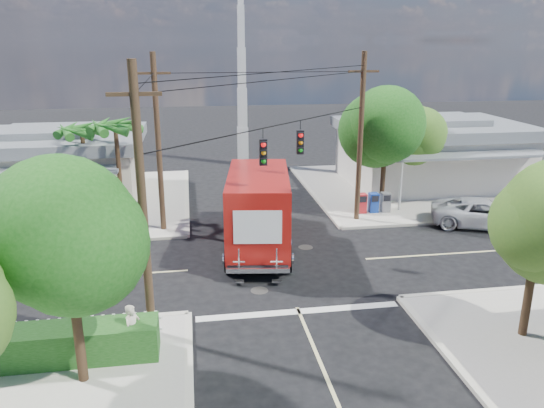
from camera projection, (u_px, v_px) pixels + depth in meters
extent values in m
plane|color=black|center=(279.00, 265.00, 23.45)|extent=(120.00, 120.00, 0.00)
cube|color=#ADA89C|center=(413.00, 188.00, 35.44)|extent=(14.00, 14.00, 0.14)
cube|color=beige|center=(311.00, 192.00, 34.40)|extent=(0.25, 14.00, 0.14)
cube|color=beige|center=(466.00, 221.00, 28.84)|extent=(14.00, 0.25, 0.14)
cube|color=#ADA89C|center=(70.00, 203.00, 32.17)|extent=(14.00, 14.00, 0.14)
cube|color=beige|center=(187.00, 198.00, 33.21)|extent=(0.25, 14.00, 0.14)
cube|color=beige|center=(41.00, 244.00, 25.56)|extent=(14.00, 0.25, 0.14)
cube|color=beige|center=(252.00, 200.00, 32.88)|extent=(0.12, 12.00, 0.01)
cube|color=beige|center=(488.00, 251.00, 24.93)|extent=(12.00, 0.12, 0.01)
cube|color=beige|center=(42.00, 280.00, 21.96)|extent=(12.00, 0.12, 0.01)
cube|color=silver|center=(299.00, 311.00, 19.39)|extent=(7.50, 0.40, 0.01)
cube|color=silver|center=(430.00, 158.00, 36.09)|extent=(11.00, 8.00, 3.40)
cube|color=gray|center=(433.00, 128.00, 35.48)|extent=(11.80, 8.80, 0.70)
cube|color=gray|center=(434.00, 120.00, 35.33)|extent=(6.05, 4.40, 0.50)
cube|color=gray|center=(468.00, 155.00, 31.11)|extent=(9.90, 1.80, 0.15)
cylinder|color=silver|center=(401.00, 186.00, 30.13)|extent=(0.12, 0.12, 2.90)
cylinder|color=silver|center=(542.00, 180.00, 31.44)|extent=(0.12, 0.12, 2.90)
cube|color=beige|center=(55.00, 171.00, 32.94)|extent=(10.00, 8.00, 3.20)
cube|color=gray|center=(52.00, 140.00, 32.37)|extent=(10.80, 8.80, 0.70)
cube|color=gray|center=(51.00, 132.00, 32.22)|extent=(5.50, 4.40, 0.50)
cube|color=gray|center=(32.00, 172.00, 27.99)|extent=(9.00, 1.80, 0.15)
cylinder|color=silver|center=(110.00, 197.00, 28.23)|extent=(0.12, 0.12, 2.70)
cube|color=silver|center=(243.00, 146.00, 41.95)|extent=(0.80, 0.80, 3.00)
cube|color=silver|center=(242.00, 108.00, 41.07)|extent=(0.70, 0.70, 3.00)
cube|color=silver|center=(242.00, 68.00, 40.18)|extent=(0.60, 0.60, 3.00)
cube|color=silver|center=(241.00, 26.00, 39.29)|extent=(0.50, 0.50, 3.00)
cylinder|color=#422D1C|center=(77.00, 322.00, 14.74)|extent=(0.28, 0.28, 3.71)
sphere|color=#175112|center=(67.00, 244.00, 14.05)|extent=(3.71, 3.71, 3.71)
sphere|color=#175112|center=(52.00, 234.00, 14.11)|extent=(3.02, 3.02, 3.02)
sphere|color=#175112|center=(79.00, 252.00, 13.85)|extent=(3.25, 3.25, 3.25)
cylinder|color=#422D1C|center=(383.00, 174.00, 30.29)|extent=(0.28, 0.28, 4.10)
sphere|color=#175112|center=(386.00, 129.00, 29.53)|extent=(4.10, 4.10, 4.10)
sphere|color=#175112|center=(378.00, 124.00, 29.59)|extent=(3.33, 3.33, 3.33)
sphere|color=#175112|center=(394.00, 132.00, 29.34)|extent=(3.58, 3.58, 3.58)
cylinder|color=#422D1C|center=(410.00, 168.00, 32.83)|extent=(0.28, 0.28, 3.58)
sphere|color=#406C23|center=(413.00, 132.00, 32.16)|extent=(3.58, 3.58, 3.58)
sphere|color=#406C23|center=(406.00, 128.00, 32.23)|extent=(2.91, 2.91, 2.91)
sphere|color=#406C23|center=(421.00, 135.00, 31.97)|extent=(3.14, 3.14, 3.14)
cylinder|color=#422D1C|center=(530.00, 287.00, 17.14)|extent=(0.28, 0.28, 3.46)
sphere|color=#406C23|center=(540.00, 224.00, 16.50)|extent=(3.46, 3.46, 3.46)
sphere|color=#406C23|center=(525.00, 216.00, 16.57)|extent=(2.81, 2.81, 2.81)
cylinder|color=#422D1C|center=(119.00, 173.00, 28.63)|extent=(0.24, 0.24, 5.00)
cone|color=#256C20|center=(133.00, 125.00, 27.99)|extent=(0.50, 2.06, 0.98)
cone|color=#256C20|center=(127.00, 123.00, 28.61)|extent=(1.92, 1.68, 0.98)
cone|color=#256C20|center=(113.00, 123.00, 28.66)|extent=(2.12, 0.95, 0.98)
cone|color=#256C20|center=(100.00, 124.00, 28.11)|extent=(1.34, 2.07, 0.98)
cone|color=#256C20|center=(98.00, 126.00, 27.37)|extent=(1.34, 2.07, 0.98)
cone|color=#256C20|center=(109.00, 128.00, 27.00)|extent=(2.12, 0.95, 0.98)
cone|color=#256C20|center=(125.00, 127.00, 27.28)|extent=(1.92, 1.68, 0.98)
cylinder|color=#422D1C|center=(86.00, 171.00, 29.80)|extent=(0.24, 0.24, 4.60)
cone|color=#256C20|center=(99.00, 129.00, 29.23)|extent=(0.50, 2.06, 0.98)
cone|color=#256C20|center=(94.00, 127.00, 29.84)|extent=(1.92, 1.68, 0.98)
cone|color=#256C20|center=(81.00, 127.00, 29.89)|extent=(2.12, 0.95, 0.98)
cone|color=#256C20|center=(68.00, 128.00, 29.34)|extent=(1.34, 2.07, 0.98)
cone|color=#256C20|center=(65.00, 130.00, 28.61)|extent=(1.34, 2.07, 0.98)
cone|color=#256C20|center=(75.00, 132.00, 28.24)|extent=(2.12, 0.95, 0.98)
cone|color=#256C20|center=(90.00, 131.00, 28.52)|extent=(1.92, 1.68, 0.98)
cylinder|color=#473321|center=(143.00, 209.00, 16.44)|extent=(0.28, 0.28, 9.00)
cube|color=#473321|center=(134.00, 94.00, 15.40)|extent=(1.60, 0.12, 0.12)
cylinder|color=#473321|center=(360.00, 140.00, 27.80)|extent=(0.28, 0.28, 9.00)
cube|color=#473321|center=(364.00, 71.00, 26.76)|extent=(1.60, 0.12, 0.12)
cylinder|color=#473321|center=(158.00, 146.00, 26.25)|extent=(0.28, 0.28, 9.00)
cube|color=#473321|center=(154.00, 73.00, 25.22)|extent=(1.60, 0.12, 0.12)
cylinder|color=black|center=(280.00, 125.00, 21.61)|extent=(10.43, 10.43, 0.04)
cube|color=black|center=(263.00, 152.00, 21.02)|extent=(0.30, 0.24, 1.05)
sphere|color=red|center=(264.00, 145.00, 20.79)|extent=(0.20, 0.20, 0.20)
cube|color=black|center=(300.00, 142.00, 23.10)|extent=(0.30, 0.24, 1.05)
sphere|color=red|center=(301.00, 135.00, 22.87)|extent=(0.20, 0.20, 0.20)
cube|color=silver|center=(67.00, 336.00, 16.86)|extent=(5.94, 0.05, 0.08)
cube|color=silver|center=(66.00, 325.00, 16.74)|extent=(5.94, 0.05, 0.08)
cube|color=silver|center=(157.00, 325.00, 17.23)|extent=(0.09, 0.06, 1.00)
cube|color=#174511|center=(54.00, 345.00, 16.01)|extent=(6.20, 1.20, 1.10)
cube|color=#AC1B21|center=(362.00, 203.00, 29.96)|extent=(0.50, 0.50, 1.10)
cube|color=navy|center=(373.00, 203.00, 30.06)|extent=(0.50, 0.50, 1.10)
cube|color=slate|center=(385.00, 202.00, 30.16)|extent=(0.50, 0.50, 1.10)
cube|color=black|center=(259.00, 233.00, 25.55)|extent=(3.64, 8.69, 0.27)
cube|color=#A91510|center=(259.00, 197.00, 28.44)|extent=(2.82, 2.18, 2.38)
cube|color=black|center=(259.00, 185.00, 29.03)|extent=(2.28, 0.59, 1.03)
cube|color=silver|center=(259.00, 205.00, 29.59)|extent=(2.48, 0.48, 0.38)
cube|color=#A91510|center=(258.00, 207.00, 24.14)|extent=(3.55, 6.58, 3.13)
cube|color=white|center=(288.00, 204.00, 24.11)|extent=(0.57, 3.85, 1.40)
cube|color=white|center=(228.00, 204.00, 24.07)|extent=(0.57, 3.85, 1.40)
cube|color=white|center=(258.00, 227.00, 21.08)|extent=(1.93, 0.29, 1.40)
cube|color=silver|center=(258.00, 270.00, 21.47)|extent=(2.60, 0.63, 0.19)
cube|color=silver|center=(239.00, 262.00, 21.20)|extent=(0.49, 0.13, 1.08)
cube|color=silver|center=(277.00, 261.00, 21.22)|extent=(0.49, 0.13, 1.08)
cylinder|color=black|center=(236.00, 213.00, 28.52)|extent=(0.51, 1.22, 1.19)
cylinder|color=black|center=(282.00, 213.00, 28.56)|extent=(0.51, 1.22, 1.19)
cylinder|color=black|center=(229.00, 259.00, 22.54)|extent=(0.51, 1.22, 1.19)
cylinder|color=black|center=(287.00, 259.00, 22.57)|extent=(0.51, 1.22, 1.19)
imported|color=silver|center=(484.00, 213.00, 28.04)|extent=(5.88, 4.26, 1.49)
imported|color=beige|center=(133.00, 330.00, 16.23)|extent=(0.68, 0.74, 1.69)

